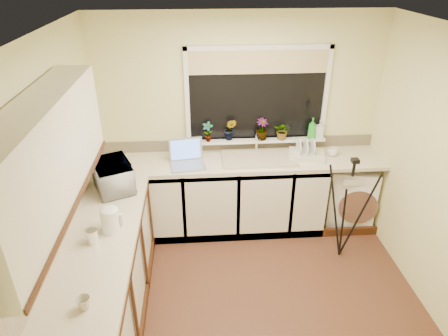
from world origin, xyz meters
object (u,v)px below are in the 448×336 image
plant_d (283,131)px  soap_bottle_clear (320,129)px  plant_a (208,132)px  plant_c (262,129)px  dish_rack (306,155)px  steel_jar (93,236)px  cup_left (84,303)px  tripod (347,210)px  plant_b (230,129)px  washing_machine (350,193)px  cup_back (332,152)px  microwave (113,176)px  kettle (110,221)px  soap_bottle_green (312,129)px  laptop (187,158)px

plant_d → soap_bottle_clear: size_ratio=1.01×
plant_a → plant_c: (0.62, 0.01, 0.01)m
dish_rack → steel_jar: (-2.08, -1.38, 0.03)m
steel_jar → plant_a: size_ratio=0.53×
plant_a → cup_left: 2.42m
tripod → plant_b: 1.54m
washing_machine → dish_rack: dish_rack is taller
plant_b → cup_back: plant_b is taller
cup_left → plant_a: bearing=68.5°
plant_c → plant_b: bearing=177.1°
microwave → plant_d: size_ratio=2.32×
plant_d → soap_bottle_clear: (0.44, 0.03, -0.00)m
plant_c → cup_left: (-1.50, -2.26, -0.23)m
tripod → soap_bottle_clear: soap_bottle_clear is taller
plant_b → soap_bottle_clear: plant_b is taller
plant_c → dish_rack: bearing=-22.5°
kettle → plant_d: 2.23m
tripod → cup_left: 2.72m
cup_back → microwave: bearing=-166.9°
soap_bottle_green → soap_bottle_clear: bearing=15.8°
washing_machine → plant_d: plant_d is taller
laptop → plant_b: 0.61m
kettle → steel_jar: 0.19m
plant_c → cup_left: plant_c is taller
dish_rack → plant_c: bearing=170.6°
tripod → soap_bottle_clear: bearing=97.8°
plant_b → microwave: bearing=-148.2°
plant_d → cup_back: 0.61m
laptop → plant_b: bearing=21.9°
dish_rack → cup_left: size_ratio=4.19×
kettle → plant_a: size_ratio=0.87×
microwave → plant_b: 1.42m
laptop → dish_rack: size_ratio=1.03×
plant_c → washing_machine: bearing=-8.8°
plant_c → cup_back: size_ratio=2.16×
tripod → plant_b: plant_b is taller
plant_a → plant_d: bearing=-0.2°
soap_bottle_clear → microwave: bearing=-161.8°
tripod → steel_jar: (-2.37, -0.75, 0.37)m
soap_bottle_clear → dish_rack: bearing=-131.8°
kettle → tripod: (2.25, 0.60, -0.41)m
tripod → plant_c: bearing=134.0°
laptop → plant_c: (0.86, 0.27, 0.20)m
soap_bottle_green → cup_left: bearing=-132.9°
washing_machine → kettle: (-2.56, -1.26, 0.62)m
plant_a → plant_c: bearing=1.0°
laptop → steel_jar: bearing=-127.1°
tripod → cup_back: bearing=89.8°
washing_machine → plant_a: (-1.70, 0.16, 0.79)m
microwave → plant_b: size_ratio=1.91×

